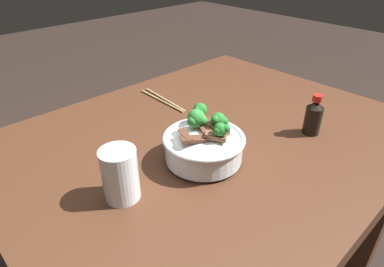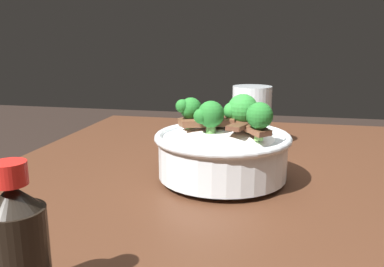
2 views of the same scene
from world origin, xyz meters
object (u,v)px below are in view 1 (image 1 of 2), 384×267
Objects in this scene: drinking_glass at (120,177)px; chopsticks_pair at (163,100)px; rice_bowl at (204,143)px; soy_sauce_bottle at (313,117)px.

chopsticks_pair is (-0.37, -0.32, -0.05)m from drinking_glass.
rice_bowl is 0.23m from drinking_glass.
drinking_glass and soy_sauce_bottle have the same top height.
soy_sauce_bottle is (-0.55, 0.15, -0.00)m from drinking_glass.
chopsticks_pair is at bearing -139.69° from drinking_glass.
drinking_glass is at bearing -14.82° from soy_sauce_bottle.
chopsticks_pair is 0.50m from soy_sauce_bottle.
chopsticks_pair is (-0.15, -0.34, -0.05)m from rice_bowl.
rice_bowl is at bearing 173.08° from drinking_glass.
soy_sauce_bottle is at bearing 110.77° from chopsticks_pair.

